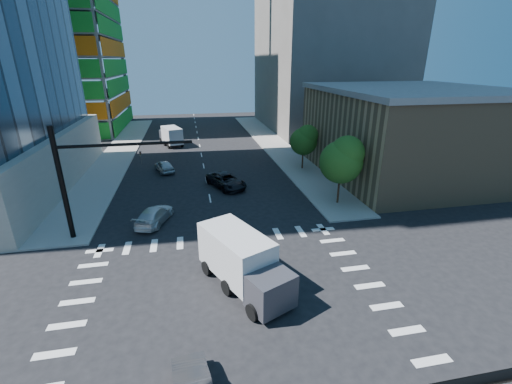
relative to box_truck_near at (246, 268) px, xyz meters
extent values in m
plane|color=black|center=(-1.16, -2.29, -1.54)|extent=(160.00, 160.00, 0.00)
cube|color=silver|center=(-1.16, -2.29, -1.54)|extent=(20.00, 20.00, 0.01)
cube|color=#9A9892|center=(11.34, 37.71, -1.47)|extent=(5.00, 60.00, 0.15)
cube|color=#9A9892|center=(-13.66, 37.71, -1.47)|extent=(5.00, 60.00, 0.15)
cube|color=#8F7553|center=(23.84, 19.71, 3.46)|extent=(20.00, 22.00, 10.00)
cube|color=slate|center=(23.84, 19.71, 8.76)|extent=(20.50, 22.50, 0.60)
cube|color=#5C5753|center=(25.84, 52.71, 12.46)|extent=(24.00, 30.00, 28.00)
cylinder|color=black|center=(-12.66, 9.21, 3.11)|extent=(0.40, 0.40, 9.00)
cylinder|color=black|center=(-7.66, 9.21, 6.01)|extent=(10.00, 0.24, 0.24)
imported|color=black|center=(-6.66, 9.21, 4.91)|extent=(0.16, 0.20, 1.00)
cylinder|color=#382316|center=(11.34, 11.71, -0.25)|extent=(0.20, 0.20, 2.27)
sphere|color=#155116|center=(11.34, 11.71, 2.83)|extent=(4.16, 4.16, 4.16)
sphere|color=#427125|center=(11.74, 11.41, 3.81)|extent=(3.25, 3.25, 3.25)
cylinder|color=#382316|center=(11.64, 23.71, -0.43)|extent=(0.20, 0.20, 1.92)
sphere|color=#155116|center=(11.64, 23.71, 2.18)|extent=(3.52, 3.52, 3.52)
sphere|color=#427125|center=(12.04, 23.41, 3.01)|extent=(2.75, 2.75, 2.75)
imported|color=black|center=(0.93, 18.74, -0.74)|extent=(4.73, 6.34, 1.60)
imported|color=silver|center=(-6.36, 10.89, -0.81)|extent=(3.62, 5.43, 1.46)
imported|color=#B4B9BD|center=(-6.27, 26.11, -0.80)|extent=(3.09, 4.69, 1.49)
cube|color=silver|center=(0.00, 0.00, 0.53)|extent=(4.63, 6.03, 2.83)
cube|color=#3D3D44|center=(0.00, 0.00, -0.18)|extent=(3.09, 2.82, 2.07)
cube|color=silver|center=(-5.90, 41.54, 0.31)|extent=(3.73, 5.36, 2.54)
cube|color=#3D3D44|center=(-5.90, 41.54, -0.32)|extent=(2.68, 2.36, 1.85)
camera|label=1|loc=(-2.90, -17.82, 11.99)|focal=24.00mm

